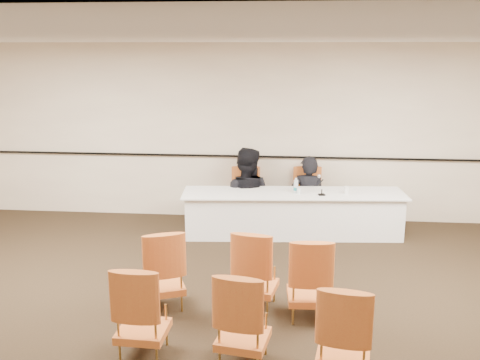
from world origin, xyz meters
name	(u,v)px	position (x,y,z in m)	size (l,w,h in m)	color
floor	(223,334)	(0.00, 0.00, 0.00)	(10.00, 10.00, 0.00)	black
ceiling	(220,38)	(0.00, 0.00, 3.00)	(10.00, 10.00, 0.00)	silver
wall_back	(251,133)	(0.00, 4.00, 1.50)	(10.00, 0.04, 3.00)	beige
wall_rail	(251,156)	(0.00, 3.96, 1.10)	(9.80, 0.04, 0.03)	black
panel_table	(293,214)	(0.74, 3.14, 0.35)	(3.48, 0.81, 0.70)	white
panelist_main	(308,203)	(0.99, 3.69, 0.37)	(0.59, 0.39, 1.63)	black
panelist_main_chair	(308,197)	(0.99, 3.69, 0.47)	(0.50, 0.50, 0.95)	#BA4621
panelist_second	(246,202)	(-0.06, 3.61, 0.38)	(0.91, 0.71, 1.88)	black
panelist_second_chair	(246,197)	(-0.06, 3.61, 0.47)	(0.50, 0.50, 0.95)	#BA4621
papers	(325,193)	(1.23, 3.17, 0.70)	(0.30, 0.22, 0.00)	white
microphone	(322,186)	(1.17, 3.02, 0.85)	(0.11, 0.21, 0.30)	black
water_bottle	(296,185)	(0.77, 3.13, 0.82)	(0.07, 0.07, 0.24)	teal
drinking_glass	(299,191)	(0.82, 3.06, 0.75)	(0.06, 0.06, 0.10)	white
coffee_cup	(346,190)	(1.55, 3.12, 0.76)	(0.08, 0.08, 0.12)	white
aud_chair_front_left	(162,268)	(-0.76, 0.54, 0.47)	(0.50, 0.50, 0.95)	#BA4621
aud_chair_front_mid	(256,268)	(0.30, 0.63, 0.47)	(0.50, 0.50, 0.95)	#BA4621
aud_chair_front_right	(309,277)	(0.90, 0.45, 0.47)	(0.50, 0.50, 0.95)	#BA4621
aud_chair_back_left	(142,309)	(-0.72, -0.45, 0.47)	(0.50, 0.50, 0.95)	#BA4621
aud_chair_back_mid	(243,317)	(0.26, -0.50, 0.47)	(0.50, 0.50, 0.95)	#BA4621
aud_chair_back_right	(344,331)	(1.18, -0.68, 0.47)	(0.50, 0.50, 0.95)	#BA4621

